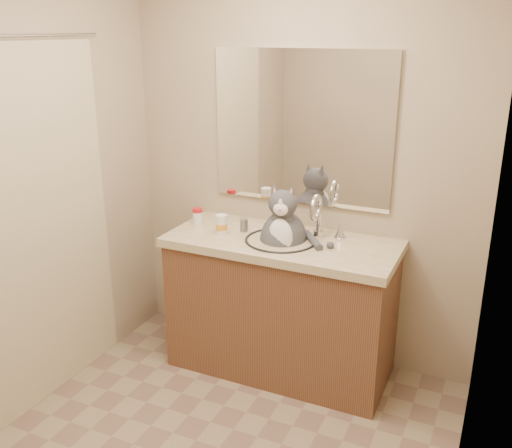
{
  "coord_description": "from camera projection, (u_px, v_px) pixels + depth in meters",
  "views": [
    {
      "loc": [
        1.15,
        -1.9,
        2.01
      ],
      "look_at": [
        -0.02,
        0.65,
        1.04
      ],
      "focal_mm": 40.0,
      "sensor_mm": 36.0,
      "label": 1
    }
  ],
  "objects": [
    {
      "name": "pill_bottle_redcap",
      "position": [
        198.0,
        216.0,
        3.52
      ],
      "size": [
        0.07,
        0.07,
        0.1
      ],
      "rotation": [
        0.0,
        0.0,
        -0.09
      ],
      "color": "white",
      "rests_on": "vanity"
    },
    {
      "name": "cat",
      "position": [
        283.0,
        237.0,
        3.29
      ],
      "size": [
        0.43,
        0.35,
        0.54
      ],
      "rotation": [
        0.0,
        0.0,
        0.21
      ],
      "color": "#424246",
      "rests_on": "vanity"
    },
    {
      "name": "grey_canister",
      "position": [
        244.0,
        225.0,
        3.41
      ],
      "size": [
        0.06,
        0.06,
        0.08
      ],
      "rotation": [
        0.0,
        0.0,
        -0.22
      ],
      "color": "slate",
      "rests_on": "vanity"
    },
    {
      "name": "vanity",
      "position": [
        281.0,
        303.0,
        3.42
      ],
      "size": [
        1.34,
        0.59,
        1.12
      ],
      "color": "brown",
      "rests_on": "ground"
    },
    {
      "name": "room",
      "position": [
        195.0,
        235.0,
        2.35
      ],
      "size": [
        2.22,
        2.52,
        2.42
      ],
      "color": "gray",
      "rests_on": "ground"
    },
    {
      "name": "pill_bottle_orange",
      "position": [
        222.0,
        225.0,
        3.36
      ],
      "size": [
        0.07,
        0.07,
        0.12
      ],
      "rotation": [
        0.0,
        0.0,
        -0.02
      ],
      "color": "white",
      "rests_on": "vanity"
    },
    {
      "name": "shower_curtain",
      "position": [
        28.0,
        230.0,
        2.9
      ],
      "size": [
        0.02,
        1.3,
        1.93
      ],
      "color": "#C0B791",
      "rests_on": "ground"
    },
    {
      "name": "mirror",
      "position": [
        301.0,
        128.0,
        3.33
      ],
      "size": [
        1.1,
        0.02,
        0.9
      ],
      "primitive_type": "cube",
      "color": "white",
      "rests_on": "room"
    }
  ]
}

